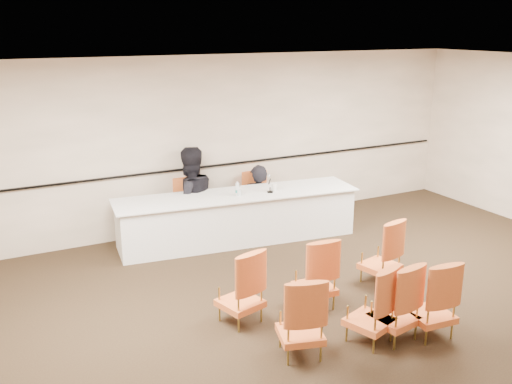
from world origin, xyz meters
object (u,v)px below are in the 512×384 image
aud_chair_front_mid (315,272)px  aud_chair_back_right (431,297)px  drinking_glass (239,193)px  panel_table (238,217)px  panelist_second (190,204)px  aud_chair_extra (371,303)px  panelist_main (258,210)px  panelist_second_chair (190,207)px  coffee_cup (274,187)px  aud_chair_front_right (381,251)px  aud_chair_back_mid (395,301)px  aud_chair_back_left (301,315)px  microphone (270,184)px  aud_chair_front_left (240,286)px  panelist_main_chair (258,200)px  water_bottle (237,188)px

aud_chair_front_mid → aud_chair_back_right: 1.45m
drinking_glass → aud_chair_front_mid: (-0.11, -2.45, -0.38)m
panel_table → panelist_second: size_ratio=2.03×
aud_chair_front_mid → aud_chair_extra: bearing=-79.7°
panel_table → panelist_main: bearing=45.1°
panelist_second_chair → coffee_cup: (1.20, -0.80, 0.40)m
panel_table → aud_chair_extra: aud_chair_extra is taller
panelist_second → aud_chair_front_right: 3.46m
panelist_second → aud_chair_back_mid: bearing=98.1°
aud_chair_front_right → aud_chair_back_left: size_ratio=1.00×
aud_chair_extra → coffee_cup: bearing=60.3°
panel_table → microphone: (0.51, -0.17, 0.54)m
aud_chair_front_left → aud_chair_back_right: bearing=-49.8°
panelist_second_chair → aud_chair_back_right: size_ratio=1.00×
microphone → aud_chair_back_right: 3.62m
panelist_second_chair → aud_chair_front_left: same height
panelist_main_chair → aud_chair_front_right: (0.40, -2.91, 0.00)m
panelist_second_chair → water_bottle: water_bottle is taller
aud_chair_front_mid → aud_chair_extra: same height
aud_chair_front_right → panelist_main_chair: bearing=84.5°
aud_chair_front_mid → panelist_second: bearing=103.5°
panelist_main_chair → aud_chair_extra: 4.13m
aud_chair_front_mid → aud_chair_back_right: size_ratio=1.00×
aud_chair_front_mid → aud_chair_front_right: 1.19m
water_bottle → aud_chair_extra: bearing=-90.4°
drinking_glass → aud_chair_back_right: size_ratio=0.11×
aud_chair_back_mid → aud_chair_extra: size_ratio=1.00×
aud_chair_back_left → aud_chair_back_right: (1.55, -0.33, 0.00)m
aud_chair_back_right → aud_chair_extra: same height
aud_chair_back_left → panel_table: bearing=91.8°
panelist_second → microphone: (1.10, -0.83, 0.41)m
aud_chair_front_mid → aud_chair_back_mid: (0.37, -1.07, 0.00)m
panelist_main_chair → microphone: microphone is taller
panelist_main_chair → aud_chair_back_left: 4.23m
drinking_glass → aud_chair_front_mid: 2.48m
coffee_cup → aud_chair_back_right: (0.06, -3.62, -0.40)m
panelist_main_chair → microphone: 0.84m
aud_chair_back_left → panelist_main: bearing=85.0°
panel_table → microphone: 0.77m
aud_chair_back_right → panelist_main_chair: bearing=95.4°
aud_chair_front_mid → microphone: bearing=80.2°
coffee_cup → aud_chair_front_right: bearing=-79.0°
panel_table → aud_chair_front_left: bearing=-108.1°
water_bottle → panel_table: bearing=63.1°
water_bottle → aud_chair_back_mid: bearing=-85.8°
aud_chair_back_mid → panelist_second: bearing=91.6°
panelist_main → water_bottle: bearing=66.3°
aud_chair_front_left → water_bottle: bearing=50.4°
microphone → aud_chair_front_left: bearing=-104.5°
coffee_cup → panelist_main_chair: bearing=86.2°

